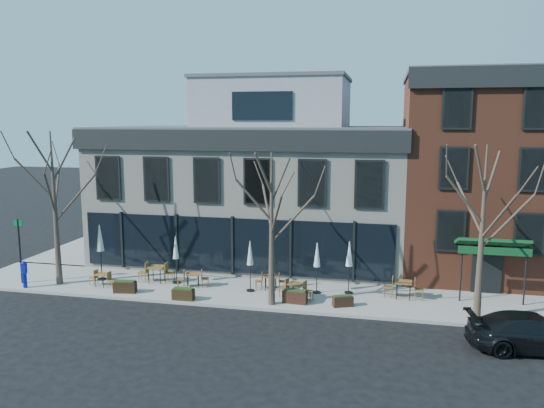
% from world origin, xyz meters
% --- Properties ---
extents(ground, '(120.00, 120.00, 0.00)m').
position_xyz_m(ground, '(0.00, 0.00, 0.00)').
color(ground, black).
rests_on(ground, ground).
extents(sidewalk_front, '(33.50, 4.70, 0.15)m').
position_xyz_m(sidewalk_front, '(3.25, -2.15, 0.07)').
color(sidewalk_front, gray).
rests_on(sidewalk_front, ground).
extents(sidewalk_side, '(4.50, 12.00, 0.15)m').
position_xyz_m(sidewalk_side, '(-11.25, 6.00, 0.07)').
color(sidewalk_side, gray).
rests_on(sidewalk_side, ground).
extents(corner_building, '(18.39, 10.39, 11.10)m').
position_xyz_m(corner_building, '(0.07, 5.07, 4.72)').
color(corner_building, beige).
rests_on(corner_building, ground).
extents(red_brick_building, '(8.20, 11.78, 11.18)m').
position_xyz_m(red_brick_building, '(13.00, 4.98, 5.64)').
color(red_brick_building, brown).
rests_on(red_brick_building, ground).
extents(tree_corner, '(3.93, 3.98, 7.92)m').
position_xyz_m(tree_corner, '(-8.49, -3.20, 4.25)').
color(tree_corner, '#382B21').
rests_on(tree_corner, sidewalk_front).
extents(tree_mid, '(3.50, 3.55, 7.04)m').
position_xyz_m(tree_mid, '(3.01, -3.90, 3.79)').
color(tree_mid, '#382B21').
rests_on(tree_mid, sidewalk_front).
extents(tree_right, '(3.72, 3.77, 7.48)m').
position_xyz_m(tree_right, '(12.01, -3.90, 4.02)').
color(tree_right, '#382B21').
rests_on(tree_right, sidewalk_front).
extents(sign_pole, '(0.50, 0.10, 3.40)m').
position_xyz_m(sign_pole, '(-10.50, -3.50, 2.07)').
color(sign_pole, black).
rests_on(sign_pole, sidewalk_front).
extents(parked_sedan, '(5.04, 2.53, 1.41)m').
position_xyz_m(parked_sedan, '(13.63, -6.38, 0.70)').
color(parked_sedan, black).
rests_on(parked_sedan, ground).
extents(call_box, '(0.28, 0.28, 1.41)m').
position_xyz_m(call_box, '(-9.81, -4.17, 0.90)').
color(call_box, '#0C16A8').
rests_on(call_box, sidewalk_front).
extents(cafe_set_0, '(1.59, 0.72, 0.82)m').
position_xyz_m(cafe_set_0, '(-6.05, -3.14, 0.57)').
color(cafe_set_0, brown).
rests_on(cafe_set_0, sidewalk_front).
extents(cafe_set_1, '(1.99, 0.84, 1.04)m').
position_xyz_m(cafe_set_1, '(-3.65, -1.87, 0.68)').
color(cafe_set_1, brown).
rests_on(cafe_set_1, sidewalk_front).
extents(cafe_set_2, '(1.70, 0.88, 0.87)m').
position_xyz_m(cafe_set_2, '(-1.48, -2.23, 0.60)').
color(cafe_set_2, brown).
rests_on(cafe_set_2, sidewalk_front).
extents(cafe_set_3, '(1.64, 0.73, 0.84)m').
position_xyz_m(cafe_set_3, '(2.48, -1.76, 0.58)').
color(cafe_set_3, brown).
rests_on(cafe_set_3, sidewalk_front).
extents(cafe_set_4, '(1.79, 0.87, 0.92)m').
position_xyz_m(cafe_set_4, '(3.97, -2.88, 0.62)').
color(cafe_set_4, brown).
rests_on(cafe_set_4, sidewalk_front).
extents(cafe_set_5, '(1.93, 0.81, 1.01)m').
position_xyz_m(cafe_set_5, '(9.00, -1.74, 0.67)').
color(cafe_set_5, brown).
rests_on(cafe_set_5, sidewalk_front).
extents(umbrella_0, '(0.48, 0.48, 3.00)m').
position_xyz_m(umbrella_0, '(-6.70, -2.10, 2.26)').
color(umbrella_0, black).
rests_on(umbrella_0, sidewalk_front).
extents(umbrella_1, '(0.40, 0.40, 2.51)m').
position_xyz_m(umbrella_1, '(-2.55, -1.82, 1.92)').
color(umbrella_1, black).
rests_on(umbrella_1, sidewalk_front).
extents(umbrella_2, '(0.41, 0.41, 2.57)m').
position_xyz_m(umbrella_2, '(1.56, -2.27, 1.97)').
color(umbrella_2, black).
rests_on(umbrella_2, sidewalk_front).
extents(umbrella_3, '(0.41, 0.41, 2.54)m').
position_xyz_m(umbrella_3, '(4.83, -1.84, 1.94)').
color(umbrella_3, black).
rests_on(umbrella_3, sidewalk_front).
extents(umbrella_4, '(0.42, 0.42, 2.62)m').
position_xyz_m(umbrella_4, '(6.38, -1.56, 2.00)').
color(umbrella_4, black).
rests_on(umbrella_4, sidewalk_front).
extents(planter_0, '(1.14, 0.59, 0.61)m').
position_xyz_m(planter_0, '(-4.46, -3.79, 0.45)').
color(planter_0, black).
rests_on(planter_0, sidewalk_front).
extents(planter_1, '(1.04, 0.42, 0.58)m').
position_xyz_m(planter_1, '(-1.23, -4.20, 0.44)').
color(planter_1, black).
rests_on(planter_1, sidewalk_front).
extents(planter_2, '(1.17, 0.54, 0.64)m').
position_xyz_m(planter_2, '(4.03, -3.50, 0.47)').
color(planter_2, black).
rests_on(planter_2, sidewalk_front).
extents(planter_3, '(1.00, 0.71, 0.52)m').
position_xyz_m(planter_3, '(6.26, -3.50, 0.41)').
color(planter_3, '#321B10').
rests_on(planter_3, sidewalk_front).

